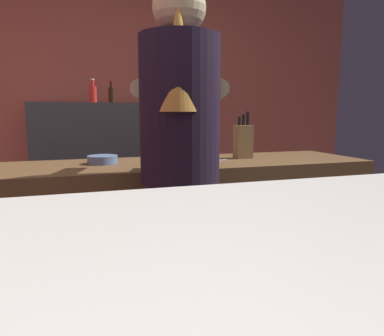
# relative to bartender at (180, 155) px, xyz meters

# --- Properties ---
(wall_back) EXTENTS (5.20, 0.10, 2.70)m
(wall_back) POSITION_rel_bartender_xyz_m (-0.18, 1.98, 0.37)
(wall_back) COLOR brown
(wall_back) RESTS_ON ground
(prep_counter) EXTENTS (2.10, 0.60, 0.89)m
(prep_counter) POSITION_rel_bartender_xyz_m (0.17, 0.45, -0.53)
(prep_counter) COLOR brown
(prep_counter) RESTS_ON ground
(back_shelf) EXTENTS (0.95, 0.36, 1.25)m
(back_shelf) POSITION_rel_bartender_xyz_m (-0.32, 1.70, -0.35)
(back_shelf) COLOR #313335
(back_shelf) RESTS_ON ground
(bartender) EXTENTS (0.50, 0.55, 1.69)m
(bartender) POSITION_rel_bartender_xyz_m (0.00, 0.00, 0.00)
(bartender) COLOR #322D2E
(bartender) RESTS_ON ground
(knife_block) EXTENTS (0.10, 0.08, 0.28)m
(knife_block) POSITION_rel_bartender_xyz_m (0.54, 0.50, 0.01)
(knife_block) COLOR olive
(knife_block) RESTS_ON prep_counter
(mixing_bowl) EXTENTS (0.16, 0.16, 0.04)m
(mixing_bowl) POSITION_rel_bartender_xyz_m (-0.29, 0.51, -0.07)
(mixing_bowl) COLOR slate
(mixing_bowl) RESTS_ON prep_counter
(chefs_knife) EXTENTS (0.24, 0.05, 0.01)m
(chefs_knife) POSITION_rel_bartender_xyz_m (0.28, 0.40, -0.09)
(chefs_knife) COLOR silver
(chefs_knife) RESTS_ON prep_counter
(bottle_olive_oil) EXTENTS (0.05, 0.05, 0.19)m
(bottle_olive_oil) POSITION_rel_bartender_xyz_m (-0.13, 1.68, 0.34)
(bottle_olive_oil) COLOR black
(bottle_olive_oil) RESTS_ON back_shelf
(bottle_vinegar) EXTENTS (0.06, 0.06, 0.19)m
(bottle_vinegar) POSITION_rel_bartender_xyz_m (-0.29, 1.61, 0.34)
(bottle_vinegar) COLOR red
(bottle_vinegar) RESTS_ON back_shelf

